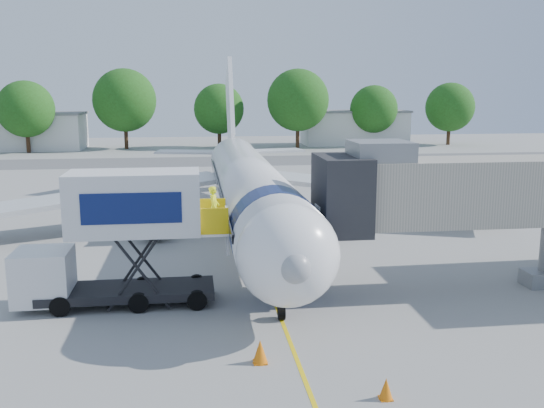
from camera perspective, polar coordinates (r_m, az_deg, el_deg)
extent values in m
plane|color=#969693|center=(32.67, -1.53, -4.69)|extent=(160.00, 160.00, 0.00)
cube|color=yellow|center=(32.67, -1.53, -4.68)|extent=(0.15, 70.00, 0.01)
cube|color=#59595B|center=(73.90, -4.90, 4.04)|extent=(120.00, 10.00, 0.01)
cylinder|color=white|center=(34.93, -2.06, 1.37)|extent=(3.70, 28.00, 3.70)
sphere|color=white|center=(21.35, 1.49, -4.79)|extent=(3.70, 3.70, 3.70)
sphere|color=gray|center=(19.88, 2.19, -5.99)|extent=(1.10, 1.10, 1.10)
cone|color=white|center=(51.73, -3.84, 4.46)|extent=(3.70, 6.00, 3.70)
cube|color=white|center=(52.43, -3.97, 9.15)|extent=(0.35, 7.26, 8.29)
cube|color=silver|center=(40.25, 10.33, 1.46)|extent=(16.17, 9.32, 1.42)
cube|color=silver|center=(38.79, -15.91, 0.87)|extent=(16.17, 9.32, 1.42)
cylinder|color=#999BA0|center=(37.60, 6.12, -0.63)|extent=(2.10, 3.60, 2.10)
cylinder|color=#999BA0|center=(36.65, -10.86, -1.07)|extent=(2.10, 3.60, 2.10)
cube|color=black|center=(20.95, 1.63, -3.83)|extent=(2.60, 1.39, 0.81)
cylinder|color=#0B174E|center=(24.22, 0.39, -2.89)|extent=(3.73, 2.00, 3.73)
cylinder|color=silver|center=(23.45, 0.89, -9.11)|extent=(0.16, 0.16, 1.50)
cylinder|color=black|center=(23.60, 0.89, -10.09)|extent=(0.25, 0.64, 0.64)
cylinder|color=black|center=(38.66, 1.39, -1.54)|extent=(0.35, 0.90, 0.90)
cylinder|color=black|center=(38.23, -6.34, -1.75)|extent=(0.35, 0.90, 0.90)
cube|color=#ABA392|center=(27.55, 18.99, 1.16)|extent=(13.60, 2.60, 2.80)
cube|color=black|center=(25.44, 6.58, 0.92)|extent=(2.00, 3.20, 3.20)
cube|color=slate|center=(25.63, 10.15, 4.96)|extent=(2.40, 2.40, 0.80)
cylinder|color=black|center=(29.68, 23.04, -6.49)|extent=(0.30, 0.70, 0.70)
cube|color=black|center=(25.81, -13.38, -7.99)|extent=(7.00, 2.30, 0.35)
cube|color=silver|center=(26.13, -20.71, -6.33)|extent=(2.20, 2.20, 2.10)
cube|color=black|center=(26.01, -20.78, -5.38)|extent=(1.90, 2.10, 0.70)
cube|color=silver|center=(24.84, -12.83, 0.13)|extent=(5.20, 2.40, 2.50)
cube|color=#0B174E|center=(23.64, -13.10, -0.42)|extent=(3.80, 0.04, 1.20)
cube|color=silver|center=(24.98, -5.50, -2.40)|extent=(1.10, 2.20, 0.10)
cube|color=yellow|center=(23.83, -5.44, -1.69)|extent=(1.10, 0.06, 1.10)
cube|color=yellow|center=(25.89, -5.60, -0.68)|extent=(1.10, 0.06, 1.10)
cylinder|color=black|center=(24.71, -7.06, -8.99)|extent=(0.80, 0.25, 0.80)
cylinder|color=black|center=(26.70, -7.10, -7.47)|extent=(0.80, 0.25, 0.80)
cylinder|color=black|center=(25.28, -19.32, -9.09)|extent=(0.80, 0.25, 0.80)
cylinder|color=black|center=(27.22, -18.42, -7.60)|extent=(0.80, 0.25, 0.80)
imported|color=#F0FF1A|center=(24.79, -5.48, -0.32)|extent=(0.51, 0.69, 1.74)
cone|color=orange|center=(20.13, -1.12, -13.69)|extent=(0.50, 0.50, 0.79)
cube|color=orange|center=(20.29, -1.12, -14.65)|extent=(0.45, 0.45, 0.05)
cone|color=orange|center=(18.36, 10.68, -16.70)|extent=(0.41, 0.41, 0.65)
cube|color=orange|center=(18.50, 10.64, -17.54)|extent=(0.37, 0.37, 0.04)
cube|color=silver|center=(94.82, -22.71, 6.26)|extent=(18.00, 8.00, 5.00)
cube|color=slate|center=(94.68, -22.82, 7.86)|extent=(18.40, 8.40, 0.30)
cube|color=silver|center=(96.85, 7.74, 7.08)|extent=(16.00, 7.00, 5.00)
cube|color=slate|center=(96.72, 7.78, 8.64)|extent=(16.40, 7.40, 0.30)
cylinder|color=#382314|center=(89.81, -21.98, 5.60)|extent=(0.56, 0.56, 3.45)
sphere|color=#1F4713|center=(89.58, -22.17, 8.28)|extent=(7.66, 7.66, 7.66)
cylinder|color=#382314|center=(90.93, -13.57, 6.34)|extent=(0.56, 0.56, 4.07)
sphere|color=#1F4713|center=(90.70, -13.71, 9.47)|extent=(9.04, 9.04, 9.04)
cylinder|color=#382314|center=(90.78, -4.97, 6.35)|extent=(0.56, 0.56, 3.31)
sphere|color=#1F4713|center=(90.55, -5.01, 8.91)|extent=(7.36, 7.36, 7.36)
cylinder|color=#382314|center=(89.71, 2.42, 6.57)|extent=(0.56, 0.56, 4.06)
sphere|color=#1F4713|center=(89.48, 2.45, 9.74)|extent=(9.03, 9.03, 9.03)
cylinder|color=#382314|center=(94.52, 9.48, 6.40)|extent=(0.56, 0.56, 3.24)
sphere|color=#1F4713|center=(94.30, 9.55, 8.80)|extent=(7.20, 7.20, 7.20)
cylinder|color=#382314|center=(98.92, 16.27, 6.35)|extent=(0.56, 0.56, 3.38)
sphere|color=#1F4713|center=(98.71, 16.40, 8.74)|extent=(7.51, 7.51, 7.51)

